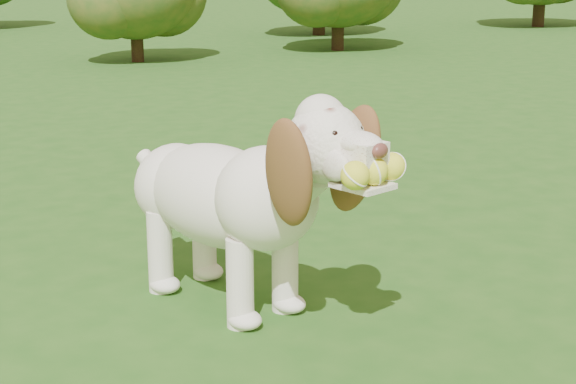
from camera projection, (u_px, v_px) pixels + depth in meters
name	position (u px, v px, depth m)	size (l,w,h in m)	color
ground	(201.00, 278.00, 3.73)	(80.00, 80.00, 0.00)	#204F16
dog	(238.00, 191.00, 3.30)	(0.76, 1.32, 0.88)	white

